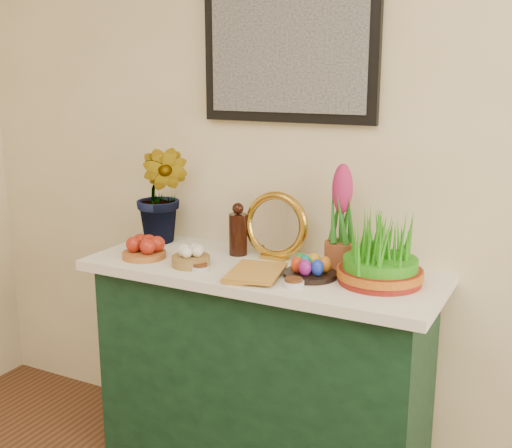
{
  "coord_description": "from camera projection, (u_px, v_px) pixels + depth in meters",
  "views": [
    {
      "loc": [
        0.72,
        -0.13,
        1.64
      ],
      "look_at": [
        -0.35,
        1.95,
        1.07
      ],
      "focal_mm": 45.0,
      "sensor_mm": 36.0,
      "label": 1
    }
  ],
  "objects": [
    {
      "name": "apple_bowl",
      "position": [
        144.0,
        249.0,
        2.6
      ],
      "size": [
        0.21,
        0.21,
        0.09
      ],
      "color": "#AA612B",
      "rests_on": "tablecloth"
    },
    {
      "name": "mirror",
      "position": [
        276.0,
        226.0,
        2.57
      ],
      "size": [
        0.27,
        0.08,
        0.28
      ],
      "color": "gold",
      "rests_on": "tablecloth"
    },
    {
      "name": "spice_dish_left",
      "position": [
        200.0,
        267.0,
        2.44
      ],
      "size": [
        0.07,
        0.07,
        0.03
      ],
      "color": "silver",
      "rests_on": "tablecloth"
    },
    {
      "name": "tablecloth",
      "position": [
        262.0,
        271.0,
        2.5
      ],
      "size": [
        1.4,
        0.55,
        0.04
      ],
      "primitive_type": "cube",
      "color": "white",
      "rests_on": "sideboard"
    },
    {
      "name": "hyacinth_green",
      "position": [
        162.0,
        178.0,
        2.78
      ],
      "size": [
        0.3,
        0.26,
        0.57
      ],
      "primitive_type": "imported",
      "rotation": [
        0.0,
        0.0,
        0.08
      ],
      "color": "#26761F",
      "rests_on": "tablecloth"
    },
    {
      "name": "wheatgrass_sabzeh",
      "position": [
        381.0,
        253.0,
        2.28
      ],
      "size": [
        0.31,
        0.31,
        0.25
      ],
      "color": "maroon",
      "rests_on": "tablecloth"
    },
    {
      "name": "sideboard",
      "position": [
        262.0,
        375.0,
        2.61
      ],
      "size": [
        1.3,
        0.45,
        0.85
      ],
      "primitive_type": "cube",
      "color": "#163C24",
      "rests_on": "ground"
    },
    {
      "name": "hyacinth_pink",
      "position": [
        341.0,
        222.0,
        2.44
      ],
      "size": [
        0.12,
        0.12,
        0.4
      ],
      "color": "brown",
      "rests_on": "tablecloth"
    },
    {
      "name": "garlic_basket",
      "position": [
        191.0,
        257.0,
        2.49
      ],
      "size": [
        0.18,
        0.18,
        0.08
      ],
      "color": "olive",
      "rests_on": "tablecloth"
    },
    {
      "name": "egg_plate",
      "position": [
        310.0,
        269.0,
        2.36
      ],
      "size": [
        0.24,
        0.24,
        0.08
      ],
      "color": "black",
      "rests_on": "tablecloth"
    },
    {
      "name": "spice_dish_right",
      "position": [
        293.0,
        283.0,
        2.26
      ],
      "size": [
        0.08,
        0.08,
        0.03
      ],
      "color": "silver",
      "rests_on": "tablecloth"
    },
    {
      "name": "vinegar_cruet",
      "position": [
        238.0,
        232.0,
        2.63
      ],
      "size": [
        0.08,
        0.08,
        0.22
      ],
      "color": "black",
      "rests_on": "tablecloth"
    },
    {
      "name": "book",
      "position": [
        231.0,
        270.0,
        2.39
      ],
      "size": [
        0.22,
        0.28,
        0.03
      ],
      "primitive_type": "imported",
      "rotation": [
        0.0,
        0.0,
        0.2
      ],
      "color": "gold",
      "rests_on": "tablecloth"
    }
  ]
}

